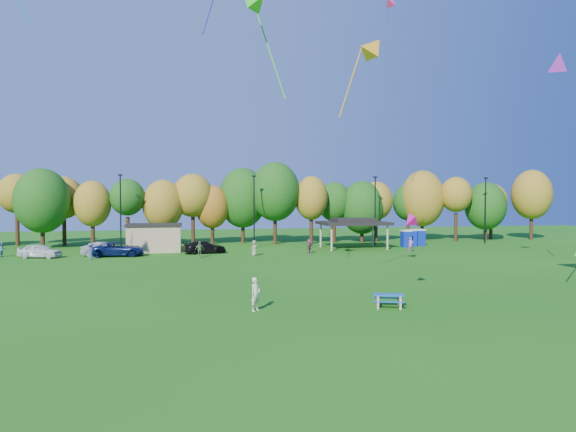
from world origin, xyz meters
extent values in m
plane|color=#19600F|center=(0.00, 0.00, 0.00)|extent=(160.00, 160.00, 0.00)
cylinder|color=black|center=(-28.03, 48.93, 2.06)|extent=(0.50, 0.50, 4.12)
ellipsoid|color=olive|center=(-28.03, 48.93, 6.86)|extent=(4.78, 4.78, 5.18)
cylinder|color=black|center=(-23.75, 44.20, 1.78)|extent=(0.50, 0.50, 3.56)
ellipsoid|color=#144C0F|center=(-23.75, 44.20, 5.94)|extent=(6.62, 6.62, 8.00)
cylinder|color=black|center=(-22.13, 48.25, 1.90)|extent=(0.50, 0.50, 3.79)
ellipsoid|color=olive|center=(-22.13, 48.25, 6.32)|extent=(4.94, 4.94, 5.58)
cylinder|color=black|center=(-18.02, 45.01, 1.67)|extent=(0.50, 0.50, 3.34)
ellipsoid|color=olive|center=(-18.02, 45.01, 5.56)|extent=(4.61, 4.61, 5.88)
cylinder|color=black|center=(-13.72, 44.85, 1.91)|extent=(0.50, 0.50, 3.82)
ellipsoid|color=#144C0F|center=(-13.72, 44.85, 6.36)|extent=(4.43, 4.43, 4.73)
cylinder|color=black|center=(-9.30, 45.50, 1.63)|extent=(0.50, 0.50, 3.25)
ellipsoid|color=olive|center=(-9.30, 45.50, 5.42)|extent=(5.33, 5.33, 6.53)
cylinder|color=black|center=(-5.45, 46.07, 1.98)|extent=(0.50, 0.50, 3.96)
ellipsoid|color=olive|center=(-5.45, 46.07, 6.61)|extent=(5.31, 5.31, 5.82)
cylinder|color=black|center=(-2.85, 46.34, 1.52)|extent=(0.50, 0.50, 3.05)
ellipsoid|color=#995914|center=(-2.85, 46.34, 5.08)|extent=(4.54, 4.54, 5.87)
cylinder|color=black|center=(1.42, 47.53, 1.89)|extent=(0.50, 0.50, 3.77)
ellipsoid|color=#144C0F|center=(1.42, 47.53, 6.29)|extent=(6.69, 6.69, 8.35)
cylinder|color=black|center=(5.46, 44.54, 2.14)|extent=(0.50, 0.50, 4.28)
ellipsoid|color=#144C0F|center=(5.46, 44.54, 7.14)|extent=(6.64, 6.64, 8.01)
cylinder|color=black|center=(10.41, 44.21, 1.88)|extent=(0.50, 0.50, 3.76)
ellipsoid|color=olive|center=(10.41, 44.21, 6.27)|extent=(4.49, 4.49, 6.02)
cylinder|color=black|center=(14.29, 46.25, 1.72)|extent=(0.50, 0.50, 3.43)
ellipsoid|color=#144C0F|center=(14.29, 46.25, 5.72)|extent=(4.77, 4.77, 5.63)
cylinder|color=black|center=(18.11, 45.40, 1.48)|extent=(0.50, 0.50, 2.95)
ellipsoid|color=#144C0F|center=(18.11, 45.40, 4.92)|extent=(6.14, 6.14, 7.54)
cylinder|color=black|center=(20.39, 45.86, 1.76)|extent=(0.50, 0.50, 3.52)
ellipsoid|color=olive|center=(20.39, 45.86, 5.87)|extent=(4.78, 4.78, 5.53)
cylinder|color=black|center=(26.06, 47.51, 1.69)|extent=(0.50, 0.50, 3.39)
ellipsoid|color=#144C0F|center=(26.06, 47.51, 5.64)|extent=(4.54, 4.54, 5.46)
cylinder|color=black|center=(27.70, 46.23, 1.86)|extent=(0.50, 0.50, 3.72)
ellipsoid|color=olive|center=(27.70, 46.23, 6.20)|extent=(6.32, 6.32, 8.24)
cylinder|color=black|center=(31.99, 44.27, 2.03)|extent=(0.50, 0.50, 4.06)
ellipsoid|color=olive|center=(31.99, 44.27, 6.77)|extent=(4.50, 4.50, 5.13)
cylinder|color=black|center=(37.07, 44.81, 1.53)|extent=(0.50, 0.50, 3.05)
ellipsoid|color=#144C0F|center=(37.07, 44.81, 5.09)|extent=(5.97, 5.97, 7.05)
cylinder|color=black|center=(38.98, 46.35, 1.78)|extent=(0.50, 0.50, 3.55)
ellipsoid|color=olive|center=(38.98, 46.35, 5.92)|extent=(4.60, 4.60, 4.99)
cylinder|color=black|center=(44.51, 44.51, 2.03)|extent=(0.50, 0.50, 4.07)
ellipsoid|color=olive|center=(44.51, 44.51, 6.78)|extent=(5.83, 5.83, 7.42)
cylinder|color=black|center=(-14.00, 40.00, 4.50)|extent=(0.16, 0.16, 9.00)
cube|color=black|center=(-14.00, 40.00, 9.00)|extent=(0.50, 0.25, 0.18)
cylinder|color=black|center=(2.00, 40.00, 4.50)|extent=(0.16, 0.16, 9.00)
cube|color=black|center=(2.00, 40.00, 9.00)|extent=(0.50, 0.25, 0.18)
cylinder|color=black|center=(18.00, 40.00, 4.50)|extent=(0.16, 0.16, 9.00)
cube|color=black|center=(18.00, 40.00, 9.00)|extent=(0.50, 0.25, 0.18)
cylinder|color=black|center=(34.00, 40.00, 4.50)|extent=(0.16, 0.16, 9.00)
cube|color=black|center=(34.00, 40.00, 9.00)|extent=(0.50, 0.25, 0.18)
cube|color=tan|center=(-10.00, 38.00, 1.50)|extent=(6.00, 4.00, 3.00)
cube|color=black|center=(-10.00, 38.00, 3.12)|extent=(6.30, 4.30, 0.25)
cylinder|color=tan|center=(10.50, 34.50, 1.50)|extent=(0.24, 0.24, 3.00)
cylinder|color=tan|center=(17.50, 34.50, 1.50)|extent=(0.24, 0.24, 3.00)
cylinder|color=tan|center=(10.50, 39.50, 1.50)|extent=(0.24, 0.24, 3.00)
cylinder|color=tan|center=(17.50, 39.50, 1.50)|extent=(0.24, 0.24, 3.00)
cube|color=black|center=(14.00, 37.00, 3.15)|extent=(8.20, 6.20, 0.35)
cube|color=black|center=(14.00, 37.00, 3.55)|extent=(5.00, 3.50, 0.45)
cube|color=#0C26A0|center=(21.18, 37.39, 1.00)|extent=(1.10, 1.10, 2.00)
cube|color=silver|center=(21.18, 37.39, 2.09)|extent=(1.15, 1.15, 0.18)
cube|color=#0C26A0|center=(22.48, 38.53, 1.00)|extent=(1.10, 1.10, 2.00)
cube|color=silver|center=(22.48, 38.53, 2.09)|extent=(1.15, 1.15, 0.18)
cube|color=#0C26A0|center=(23.78, 38.79, 1.00)|extent=(1.10, 1.10, 2.00)
cube|color=silver|center=(23.78, 38.79, 2.09)|extent=(1.15, 1.15, 0.18)
cube|color=tan|center=(4.41, 4.00, 0.34)|extent=(0.55, 1.35, 0.69)
cube|color=tan|center=(5.59, 3.61, 0.34)|extent=(0.55, 1.35, 0.69)
cube|color=#1459B4|center=(5.00, 3.80, 0.72)|extent=(1.86, 1.22, 0.06)
cube|color=#1459B4|center=(4.81, 3.24, 0.42)|extent=(1.71, 0.77, 0.05)
cube|color=#1459B4|center=(5.19, 4.37, 0.42)|extent=(1.71, 0.77, 0.05)
imported|color=beige|center=(-2.61, 4.31, 0.93)|extent=(0.81, 0.79, 1.87)
imported|color=white|center=(-21.39, 33.73, 0.74)|extent=(4.64, 2.81, 1.48)
imported|color=gray|center=(-15.06, 34.25, 0.76)|extent=(4.65, 1.80, 1.51)
imported|color=#0D1A51|center=(-13.47, 33.69, 0.76)|extent=(5.65, 2.87, 1.53)
imported|color=black|center=(-4.33, 34.80, 0.70)|extent=(5.10, 2.77, 1.40)
imported|color=#5D824F|center=(-4.99, 30.52, 0.88)|extent=(1.11, 0.85, 1.76)
imported|color=#979467|center=(0.87, 31.18, 0.84)|extent=(0.98, 0.88, 1.68)
imported|color=#BC59A9|center=(19.20, 31.62, 0.85)|extent=(0.63, 0.43, 1.70)
imported|color=#AB476A|center=(7.27, 32.40, 0.82)|extent=(1.14, 1.58, 1.64)
imported|color=teal|center=(-25.52, 35.44, 0.79)|extent=(0.78, 0.90, 1.58)
imported|color=#49469A|center=(-15.95, 31.47, 0.83)|extent=(1.21, 1.19, 1.67)
cone|color=#ED0D95|center=(7.73, 6.81, 5.00)|extent=(1.00, 1.32, 1.31)
cone|color=green|center=(-2.05, 10.98, 19.56)|extent=(2.74, 2.67, 2.20)
cylinder|color=green|center=(-0.44, 12.33, 16.41)|extent=(1.97, 1.67, 6.61)
cone|color=orange|center=(5.68, 8.18, 16.05)|extent=(2.39, 2.01, 2.05)
cylinder|color=orange|center=(4.23, 8.56, 13.80)|extent=(1.77, 0.55, 4.73)
cone|color=#EF2777|center=(11.25, 18.72, 23.27)|extent=(1.68, 1.64, 1.36)
cylinder|color=#341A92|center=(-4.49, 16.64, 20.61)|extent=(1.19, 1.01, 3.79)
cone|color=#DB2BE7|center=(22.99, 12.73, 17.24)|extent=(2.46, 2.72, 2.21)
camera|label=1|loc=(-6.37, -23.70, 6.25)|focal=32.00mm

